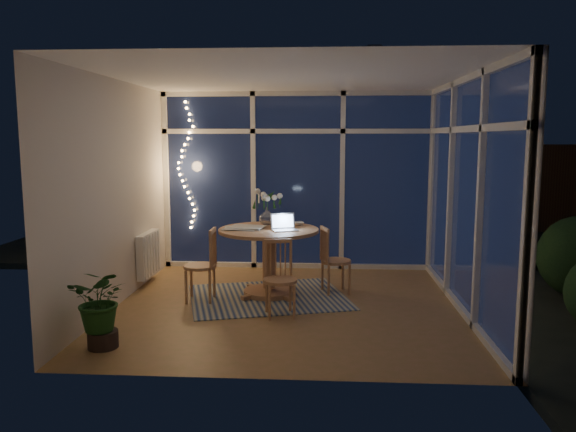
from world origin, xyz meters
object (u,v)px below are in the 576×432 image
Objects in this scene: chair_left at (200,264)px; chair_front at (280,279)px; chair_right at (336,260)px; potted_plant at (102,308)px; flower_vase at (267,217)px; dining_table at (269,262)px; laptop at (285,222)px.

chair_left is 1.12m from chair_front.
chair_right is 1.12× the size of potted_plant.
chair_left is 1.68m from chair_right.
dining_table is at bearing -81.05° from flower_vase.
chair_front is (1.00, -0.52, -0.02)m from chair_left.
chair_right is at bearing 11.09° from dining_table.
laptop is at bearing -31.38° from dining_table.
chair_left is 1.65m from potted_plant.
dining_table is 5.83× the size of flower_vase.
dining_table is at bearing 130.62° from laptop.
laptop is (-0.62, -0.29, 0.52)m from chair_right.
chair_front is 0.86m from laptop.
chair_left reaches higher than chair_front.
chair_left is at bearing -159.58° from dining_table.
chair_front is at bearing 130.72° from chair_right.
laptop reaches higher than flower_vase.
flower_vase is 2.59m from potted_plant.
chair_left is at bearing 171.61° from laptop.
chair_front is at bearing -76.00° from dining_table.
laptop reaches higher than chair_front.
flower_vase reaches higher than dining_table.
laptop is at bearing 98.72° from chair_left.
chair_right is 2.90× the size of laptop.
laptop reaches higher than dining_table.
chair_right reaches higher than dining_table.
flower_vase reaches higher than chair_front.
laptop is 0.51m from flower_vase.
chair_right is 0.86m from laptop.
chair_front is (-0.62, -0.98, -0.00)m from chair_right.
laptop is (0.21, -0.13, 0.52)m from dining_table.
chair_front is (0.20, -0.82, 0.00)m from dining_table.
chair_front is at bearing 61.43° from chair_left.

